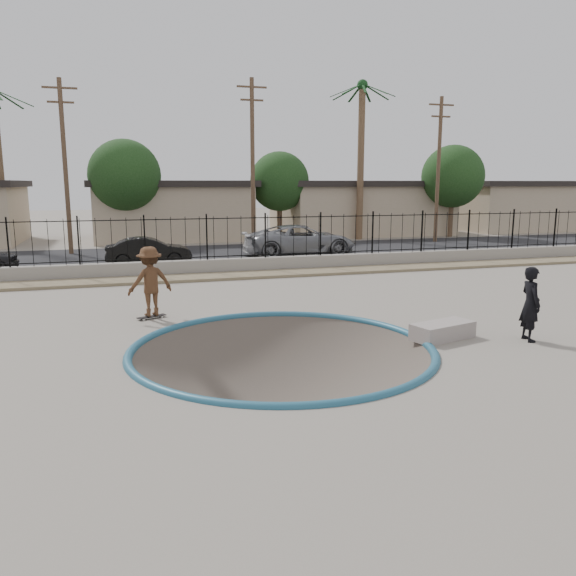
# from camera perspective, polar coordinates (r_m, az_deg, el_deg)

# --- Properties ---
(ground) EXTENTS (120.00, 120.00, 2.20)m
(ground) POSITION_cam_1_polar(r_m,az_deg,el_deg) (25.59, -8.65, -0.42)
(ground) COLOR slate
(ground) RESTS_ON ground
(bowl_pit) EXTENTS (6.84, 6.84, 1.80)m
(bowl_pit) POSITION_cam_1_polar(r_m,az_deg,el_deg) (12.92, -0.61, -6.22)
(bowl_pit) COLOR #4B4139
(bowl_pit) RESTS_ON ground
(coping_ring) EXTENTS (7.04, 7.04, 0.20)m
(coping_ring) POSITION_cam_1_polar(r_m,az_deg,el_deg) (12.92, -0.61, -6.22)
(coping_ring) COLOR #235872
(coping_ring) RESTS_ON ground
(rock_strip) EXTENTS (42.00, 1.60, 0.11)m
(rock_strip) POSITION_cam_1_polar(r_m,az_deg,el_deg) (22.66, -7.74, 1.15)
(rock_strip) COLOR #90805E
(rock_strip) RESTS_ON ground
(retaining_wall) EXTENTS (42.00, 0.45, 0.60)m
(retaining_wall) POSITION_cam_1_polar(r_m,az_deg,el_deg) (23.69, -8.17, 2.15)
(retaining_wall) COLOR gray
(retaining_wall) RESTS_ON ground
(fence) EXTENTS (40.00, 0.04, 1.80)m
(fence) POSITION_cam_1_polar(r_m,az_deg,el_deg) (23.55, -8.25, 5.04)
(fence) COLOR black
(fence) RESTS_ON retaining_wall
(street) EXTENTS (90.00, 8.00, 0.04)m
(street) POSITION_cam_1_polar(r_m,az_deg,el_deg) (30.32, -10.05, 3.40)
(street) COLOR black
(street) RESTS_ON ground
(house_center) EXTENTS (10.60, 8.60, 3.90)m
(house_center) POSITION_cam_1_polar(r_m,az_deg,el_deg) (39.58, -11.76, 7.84)
(house_center) COLOR tan
(house_center) RESTS_ON ground
(house_east) EXTENTS (12.60, 8.60, 3.90)m
(house_east) POSITION_cam_1_polar(r_m,az_deg,el_deg) (43.10, 7.30, 8.18)
(house_east) COLOR tan
(house_east) RESTS_ON ground
(house_east_far) EXTENTS (11.60, 8.60, 3.90)m
(house_east_far) POSITION_cam_1_polar(r_m,az_deg,el_deg) (50.41, 22.17, 7.83)
(house_east_far) COLOR tan
(house_east_far) RESTS_ON ground
(palm_right) EXTENTS (2.30, 2.30, 10.30)m
(palm_right) POSITION_cam_1_polar(r_m,az_deg,el_deg) (38.31, 7.47, 15.90)
(palm_right) COLOR brown
(palm_right) RESTS_ON ground
(utility_pole_left) EXTENTS (1.70, 0.24, 9.00)m
(utility_pole_left) POSITION_cam_1_polar(r_m,az_deg,el_deg) (32.01, -21.71, 11.60)
(utility_pole_left) COLOR #473323
(utility_pole_left) RESTS_ON ground
(utility_pole_mid) EXTENTS (1.70, 0.24, 9.50)m
(utility_pole_mid) POSITION_cam_1_polar(r_m,az_deg,el_deg) (32.76, -3.62, 12.72)
(utility_pole_mid) COLOR #473323
(utility_pole_mid) RESTS_ON ground
(utility_pole_right) EXTENTS (1.70, 0.24, 9.00)m
(utility_pole_right) POSITION_cam_1_polar(r_m,az_deg,el_deg) (37.34, 15.03, 11.74)
(utility_pole_right) COLOR #473323
(utility_pole_right) RESTS_ON ground
(street_tree_left) EXTENTS (4.32, 4.32, 6.36)m
(street_tree_left) POSITION_cam_1_polar(r_m,az_deg,el_deg) (35.90, -16.26, 10.91)
(street_tree_left) COLOR #473323
(street_tree_left) RESTS_ON ground
(street_tree_mid) EXTENTS (3.96, 3.96, 5.83)m
(street_tree_mid) POSITION_cam_1_polar(r_m,az_deg,el_deg) (38.33, -0.87, 10.76)
(street_tree_mid) COLOR #473323
(street_tree_mid) RESTS_ON ground
(street_tree_right) EXTENTS (4.32, 4.32, 6.36)m
(street_tree_right) POSITION_cam_1_polar(r_m,az_deg,el_deg) (41.47, 16.40, 10.81)
(street_tree_right) COLOR #473323
(street_tree_right) RESTS_ON ground
(skater) EXTENTS (1.40, 1.05, 1.93)m
(skater) POSITION_cam_1_polar(r_m,az_deg,el_deg) (16.03, -13.83, 0.32)
(skater) COLOR brown
(skater) RESTS_ON ground
(skateboard) EXTENTS (0.84, 0.51, 0.07)m
(skateboard) POSITION_cam_1_polar(r_m,az_deg,el_deg) (16.21, -13.68, -2.83)
(skateboard) COLOR black
(skateboard) RESTS_ON ground
(videographer) EXTENTS (0.54, 0.72, 1.80)m
(videographer) POSITION_cam_1_polar(r_m,az_deg,el_deg) (14.60, 23.41, -1.50)
(videographer) COLOR black
(videographer) RESTS_ON ground
(concrete_ledge) EXTENTS (1.73, 1.10, 0.40)m
(concrete_ledge) POSITION_cam_1_polar(r_m,az_deg,el_deg) (14.23, 15.43, -4.20)
(concrete_ledge) COLOR gray
(concrete_ledge) RESTS_ON ground
(car_b) EXTENTS (3.84, 1.35, 1.26)m
(car_b) POSITION_cam_1_polar(r_m,az_deg,el_deg) (26.59, -13.97, 3.66)
(car_b) COLOR black
(car_b) RESTS_ON street
(car_c) EXTENTS (4.43, 2.15, 1.24)m
(car_c) POSITION_cam_1_polar(r_m,az_deg,el_deg) (29.21, -0.40, 4.55)
(car_c) COLOR silver
(car_c) RESTS_ON street
(car_d) EXTENTS (5.66, 2.64, 1.57)m
(car_d) POSITION_cam_1_polar(r_m,az_deg,el_deg) (29.47, 1.40, 4.92)
(car_d) COLOR gray
(car_d) RESTS_ON street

